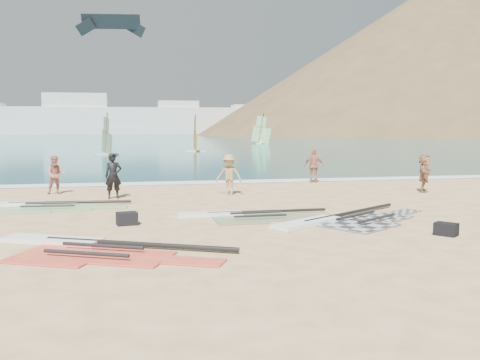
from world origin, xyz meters
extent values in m
plane|color=#E5B986|center=(0.00, 0.00, 0.00)|extent=(300.00, 300.00, 0.00)
cube|color=#0C4A57|center=(0.00, 132.00, 0.00)|extent=(300.00, 240.00, 0.06)
cube|color=white|center=(0.00, 12.30, 0.00)|extent=(300.00, 1.20, 0.04)
cube|color=white|center=(-20.00, 150.00, 4.03)|extent=(160.00, 8.00, 8.00)
cube|color=white|center=(-20.00, 150.00, 6.03)|extent=(18.00, 7.00, 12.00)
cube|color=white|center=(10.00, 150.00, 5.03)|extent=(12.00, 7.00, 10.00)
cube|color=white|center=(35.00, 150.00, 4.53)|extent=(16.00, 7.00, 9.00)
cube|color=white|center=(55.00, 150.00, 5.53)|extent=(10.00, 7.00, 11.00)
cone|color=brown|center=(85.00, 130.00, 0.00)|extent=(143.00, 143.00, 45.00)
cube|color=#2A2B2D|center=(2.93, 0.04, 0.02)|extent=(2.79, 2.85, 0.04)
cube|color=#2A2B2D|center=(4.35, 0.99, 0.02)|extent=(2.02, 1.99, 0.04)
cube|color=#2A2B2D|center=(5.51, 1.76, 0.02)|extent=(1.43, 1.25, 0.04)
cylinder|color=black|center=(3.55, 1.61, 0.10)|extent=(4.17, 2.82, 0.12)
cylinder|color=black|center=(3.34, 0.77, 0.16)|extent=(1.74, 1.20, 0.09)
cylinder|color=black|center=(3.76, 0.14, 0.16)|extent=(1.74, 1.20, 0.09)
cube|color=white|center=(1.59, 0.31, 0.06)|extent=(2.52, 2.00, 0.12)
cube|color=green|center=(-7.07, 5.05, 0.02)|extent=(1.85, 2.03, 0.04)
cube|color=green|center=(-5.54, 4.96, 0.02)|extent=(1.42, 1.33, 0.04)
cube|color=green|center=(-4.29, 4.88, 0.02)|extent=(1.19, 0.65, 0.04)
cylinder|color=black|center=(-5.77, 5.84, 0.10)|extent=(4.41, 0.39, 0.11)
cylinder|color=black|center=(-6.38, 5.35, 0.16)|extent=(1.83, 0.19, 0.08)
cylinder|color=black|center=(-6.42, 4.68, 0.16)|extent=(1.83, 0.19, 0.08)
cube|color=white|center=(-7.88, 5.97, 0.06)|extent=(2.34, 0.77, 0.12)
cube|color=orange|center=(-0.22, 1.57, 0.02)|extent=(1.62, 1.79, 0.04)
cube|color=orange|center=(1.19, 1.59, 0.02)|extent=(1.26, 1.17, 0.04)
cube|color=orange|center=(2.34, 1.62, 0.02)|extent=(1.07, 0.55, 0.04)
cylinder|color=black|center=(0.91, 2.38, 0.10)|extent=(4.06, 0.17, 0.10)
cylinder|color=black|center=(0.39, 1.89, 0.16)|extent=(1.68, 0.10, 0.07)
cylinder|color=black|center=(0.40, 1.27, 0.16)|extent=(1.68, 0.10, 0.07)
cube|color=white|center=(-1.03, 2.35, 0.06)|extent=(2.13, 0.61, 0.12)
cube|color=#DA2746|center=(-5.04, -2.05, 0.02)|extent=(2.69, 2.79, 0.04)
cube|color=#DA2746|center=(-3.46, -2.78, 0.02)|extent=(1.97, 1.92, 0.04)
cube|color=#DA2746|center=(-2.18, -3.38, 0.02)|extent=(1.46, 1.14, 0.04)
cylinder|color=black|center=(-3.34, -1.76, 0.10)|extent=(4.57, 2.22, 0.12)
cylinder|color=black|center=(-4.19, -2.03, 0.16)|extent=(1.90, 0.95, 0.09)
cylinder|color=black|center=(-4.51, -2.71, 0.16)|extent=(1.90, 0.95, 0.09)
cube|color=white|center=(-5.51, -0.75, 0.06)|extent=(2.66, 1.74, 0.12)
cube|color=black|center=(-3.67, 1.38, 0.19)|extent=(0.67, 0.54, 0.38)
cube|color=black|center=(4.81, -1.85, 0.17)|extent=(0.67, 0.70, 0.34)
imported|color=black|center=(-4.26, 7.31, 0.92)|extent=(0.72, 0.53, 1.83)
imported|color=#B96C5E|center=(-6.74, 9.22, 0.83)|extent=(0.92, 0.78, 1.66)
imported|color=#A77F56|center=(0.50, 7.47, 0.87)|extent=(1.29, 1.06, 1.74)
imported|color=#B67356|center=(5.61, 11.32, 0.87)|extent=(1.11, 0.76, 1.74)
imported|color=#A66E54|center=(9.11, 6.70, 0.85)|extent=(1.26, 1.60, 1.70)
cube|color=white|center=(-6.01, 38.37, 0.10)|extent=(2.34, 1.51, 0.13)
cube|color=#E85719|center=(-6.01, 38.37, 1.20)|extent=(1.16, 2.56, 2.47)
cube|color=#E85719|center=(-6.01, 38.37, 2.89)|extent=(0.68, 1.45, 1.71)
cylinder|color=black|center=(-6.01, 38.37, 2.14)|extent=(0.40, 0.75, 3.91)
cube|color=white|center=(3.12, 43.38, 0.09)|extent=(2.23, 0.69, 0.13)
cube|color=red|center=(3.12, 43.38, 1.18)|extent=(0.12, 2.72, 2.42)
cube|color=red|center=(3.12, 43.38, 2.84)|extent=(0.09, 1.53, 1.68)
cylinder|color=black|center=(3.12, 43.38, 2.10)|extent=(0.11, 0.77, 3.84)
cube|color=white|center=(15.72, 65.18, 0.11)|extent=(1.89, 2.66, 0.15)
cube|color=#41A816|center=(15.72, 65.18, 1.37)|extent=(2.85, 1.54, 2.84)
cube|color=#41A816|center=(15.72, 65.18, 3.33)|extent=(1.62, 0.89, 1.97)
cylinder|color=black|center=(15.72, 65.18, 2.46)|extent=(0.84, 0.52, 4.50)
cube|color=black|center=(-5.70, 48.68, 14.53)|extent=(6.57, 1.66, 1.58)
cube|color=black|center=(-8.47, 49.04, 13.83)|extent=(2.27, 0.81, 2.01)
cube|color=black|center=(-2.93, 48.33, 13.83)|extent=(2.16, 0.96, 2.01)
camera|label=1|loc=(-3.42, -14.70, 2.99)|focal=40.00mm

